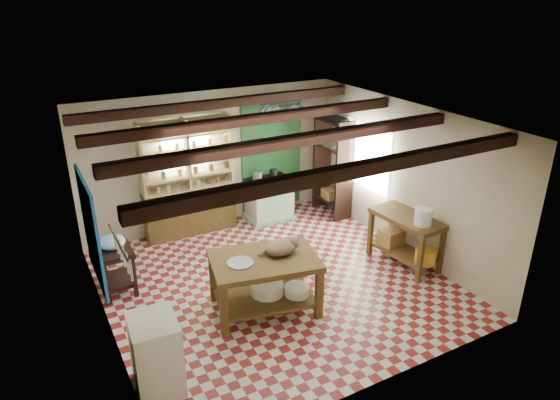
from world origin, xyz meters
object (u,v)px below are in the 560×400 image
cat (280,247)px  white_cabinet (156,355)px  work_table (265,284)px  prep_table (116,269)px  right_counter (405,240)px  stove (269,199)px

cat → white_cabinet: bearing=-157.1°
work_table → prep_table: (-1.75, 1.51, -0.05)m
prep_table → cat: bearing=-36.8°
white_cabinet → right_counter: white_cabinet is taller
stove → white_cabinet: (-3.24, -3.48, 0.05)m
right_counter → cat: bearing=176.1°
work_table → cat: cat is taller
stove → prep_table: stove is taller
prep_table → right_counter: size_ratio=0.60×
right_counter → cat: 2.42m
work_table → stove: bearing=73.2°
work_table → white_cabinet: bearing=-144.4°
right_counter → white_cabinet: bearing=-174.3°
work_table → cat: bearing=11.3°
right_counter → cat: (-2.37, -0.04, 0.50)m
work_table → right_counter: size_ratio=1.20×
work_table → cat: size_ratio=3.24×
work_table → prep_table: 2.32m
white_cabinet → cat: size_ratio=2.04×
white_cabinet → cat: (2.03, 0.78, 0.47)m
work_table → white_cabinet: (-1.77, -0.78, 0.05)m
prep_table → right_counter: 4.62m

